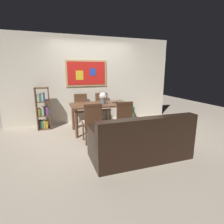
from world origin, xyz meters
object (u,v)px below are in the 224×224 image
at_px(dining_chair_near_left, 92,120).
at_px(bookshelf, 43,110).
at_px(dining_chair_far_right, 102,105).
at_px(flower_vase, 103,97).
at_px(tv_remote, 115,102).
at_px(dining_table, 100,107).
at_px(leather_couch, 141,142).
at_px(potted_ivy, 130,112).
at_px(dining_chair_far_left, 81,107).
at_px(dining_chair_near_right, 123,117).

xyz_separation_m(dining_chair_near_left, bookshelf, (-1.05, 1.44, -0.01)).
xyz_separation_m(dining_chair_far_right, flower_vase, (-0.22, -0.84, 0.37)).
relative_size(dining_chair_far_right, flower_vase, 3.10).
xyz_separation_m(bookshelf, tv_remote, (1.86, -0.66, 0.22)).
xyz_separation_m(dining_table, dining_chair_near_left, (-0.38, -0.76, -0.11)).
distance_m(dining_chair_near_left, leather_couch, 1.20).
relative_size(dining_table, bookshelf, 1.29).
height_order(leather_couch, bookshelf, bookshelf).
distance_m(dining_table, dining_chair_near_left, 0.86).
relative_size(dining_chair_near_left, potted_ivy, 1.67).
bearing_deg(flower_vase, leather_couch, -82.48).
distance_m(dining_chair_near_left, tv_remote, 1.14).
distance_m(dining_chair_far_left, leather_couch, 2.62).
bearing_deg(dining_chair_near_left, leather_couch, -55.33).
height_order(dining_chair_far_right, tv_remote, dining_chair_far_right).
relative_size(leather_couch, tv_remote, 11.21).
xyz_separation_m(dining_chair_near_right, tv_remote, (0.08, 0.76, 0.22)).
bearing_deg(potted_ivy, tv_remote, -135.43).
xyz_separation_m(dining_table, bookshelf, (-1.43, 0.68, -0.11)).
bearing_deg(dining_chair_near_left, potted_ivy, 44.29).
bearing_deg(dining_chair_far_left, potted_ivy, 2.47).
height_order(dining_chair_near_right, dining_chair_far_left, same).
relative_size(dining_table, tv_remote, 9.32).
xyz_separation_m(dining_chair_far_left, potted_ivy, (1.65, 0.07, -0.30)).
relative_size(dining_chair_near_right, bookshelf, 0.79).
distance_m(leather_couch, potted_ivy, 2.78).
distance_m(potted_ivy, tv_remote, 1.31).
bearing_deg(dining_table, dining_chair_near_right, -64.85).
bearing_deg(dining_chair_far_left, dining_chair_near_left, -90.73).
relative_size(dining_chair_far_right, potted_ivy, 1.67).
xyz_separation_m(dining_chair_near_left, potted_ivy, (1.67, 1.63, -0.30)).
distance_m(leather_couch, flower_vase, 1.81).
distance_m(dining_table, leather_couch, 1.79).
distance_m(dining_chair_near_left, dining_chair_far_left, 1.56).
bearing_deg(flower_vase, tv_remote, 10.06).
bearing_deg(dining_chair_near_left, dining_chair_far_right, 66.63).
distance_m(bookshelf, tv_remote, 1.98).
bearing_deg(dining_chair_near_right, dining_chair_far_left, 114.68).
distance_m(dining_chair_near_right, flower_vase, 0.84).
bearing_deg(dining_chair_near_right, flower_vase, 111.64).
bearing_deg(dining_table, flower_vase, -33.32).
bearing_deg(dining_table, dining_chair_far_left, 114.22).
xyz_separation_m(dining_table, flower_vase, (0.07, -0.05, 0.27)).
distance_m(dining_chair_near_right, leather_couch, 1.01).
distance_m(leather_couch, bookshelf, 2.97).
bearing_deg(potted_ivy, dining_table, -146.24).
height_order(dining_table, dining_chair_far_left, dining_chair_far_left).
xyz_separation_m(dining_chair_far_left, bookshelf, (-1.07, -0.12, -0.01)).
bearing_deg(flower_vase, dining_table, 146.68).
bearing_deg(tv_remote, bookshelf, 160.41).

